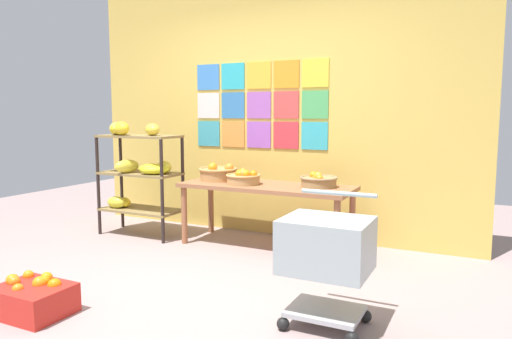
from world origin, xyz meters
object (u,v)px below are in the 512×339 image
at_px(fruit_basket_left, 218,173).
at_px(display_table, 266,192).
at_px(shopping_cart, 326,250).
at_px(produce_crate_under_table, 301,241).
at_px(fruit_basket_right, 318,180).
at_px(orange_crate_foreground, 33,298).
at_px(fruit_basket_centre, 243,178).
at_px(banana_shelf_unit, 137,164).

bearing_deg(fruit_basket_left, display_table, -5.46).
bearing_deg(shopping_cart, produce_crate_under_table, 130.01).
relative_size(fruit_basket_left, produce_crate_under_table, 1.03).
height_order(produce_crate_under_table, shopping_cart, shopping_cart).
distance_m(fruit_basket_right, produce_crate_under_table, 0.62).
height_order(produce_crate_under_table, orange_crate_foreground, orange_crate_foreground).
height_order(display_table, fruit_basket_left, fruit_basket_left).
bearing_deg(orange_crate_foreground, display_table, 71.59).
bearing_deg(display_table, fruit_basket_right, 9.43).
height_order(fruit_basket_right, orange_crate_foreground, fruit_basket_right).
xyz_separation_m(fruit_basket_centre, orange_crate_foreground, (-0.50, -2.08, -0.59)).
relative_size(banana_shelf_unit, display_table, 0.72).
height_order(display_table, orange_crate_foreground, display_table).
bearing_deg(orange_crate_foreground, fruit_basket_left, 86.66).
bearing_deg(fruit_basket_left, orange_crate_foreground, -93.34).
distance_m(display_table, shopping_cart, 1.84).
distance_m(banana_shelf_unit, display_table, 1.49).
distance_m(orange_crate_foreground, shopping_cart, 1.97).
height_order(banana_shelf_unit, fruit_basket_left, banana_shelf_unit).
bearing_deg(fruit_basket_right, fruit_basket_left, -178.47).
bearing_deg(shopping_cart, banana_shelf_unit, 167.80).
height_order(fruit_basket_right, fruit_basket_left, fruit_basket_left).
bearing_deg(shopping_cart, display_table, 140.72).
distance_m(fruit_basket_left, orange_crate_foreground, 2.30).
bearing_deg(produce_crate_under_table, fruit_basket_centre, -172.65).
height_order(fruit_basket_right, produce_crate_under_table, fruit_basket_right).
xyz_separation_m(fruit_basket_centre, shopping_cart, (1.31, -1.40, -0.21)).
height_order(banana_shelf_unit, display_table, banana_shelf_unit).
bearing_deg(fruit_basket_centre, orange_crate_foreground, -103.49).
bearing_deg(fruit_basket_right, orange_crate_foreground, -118.82).
xyz_separation_m(banana_shelf_unit, shopping_cart, (2.55, -1.26, -0.29)).
bearing_deg(fruit_basket_centre, fruit_basket_left, 160.93).
height_order(banana_shelf_unit, produce_crate_under_table, banana_shelf_unit).
bearing_deg(banana_shelf_unit, fruit_basket_left, 17.16).
distance_m(display_table, fruit_basket_centre, 0.27).
xyz_separation_m(produce_crate_under_table, orange_crate_foreground, (-1.09, -2.16, 0.01)).
relative_size(fruit_basket_right, produce_crate_under_table, 0.92).
relative_size(banana_shelf_unit, fruit_basket_right, 3.47).
height_order(fruit_basket_left, orange_crate_foreground, fruit_basket_left).
relative_size(fruit_basket_centre, fruit_basket_right, 0.97).
relative_size(fruit_basket_right, fruit_basket_left, 0.88).
xyz_separation_m(banana_shelf_unit, fruit_basket_left, (0.87, 0.27, -0.07)).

